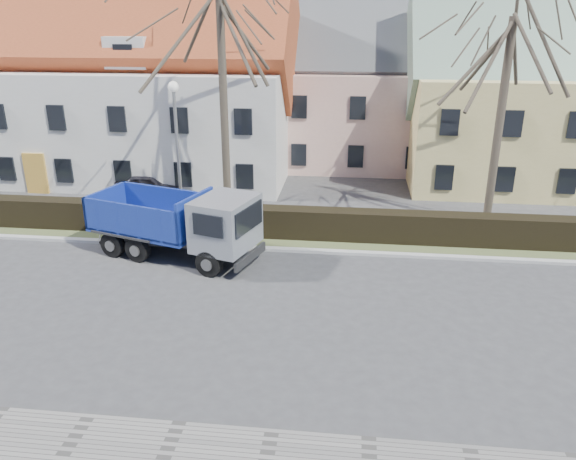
# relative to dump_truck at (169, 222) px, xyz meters

# --- Properties ---
(ground) EXTENTS (120.00, 120.00, 0.00)m
(ground) POSITION_rel_dump_truck_xyz_m (3.28, -3.69, -1.42)
(ground) COLOR #3C3C3F
(curb_far) EXTENTS (80.00, 0.30, 0.12)m
(curb_far) POSITION_rel_dump_truck_xyz_m (3.28, 0.91, -1.36)
(curb_far) COLOR #B0AFAD
(curb_far) RESTS_ON ground
(grass_strip) EXTENTS (80.00, 3.00, 0.10)m
(grass_strip) POSITION_rel_dump_truck_xyz_m (3.28, 2.51, -1.37)
(grass_strip) COLOR #4D5831
(grass_strip) RESTS_ON ground
(hedge) EXTENTS (60.00, 0.90, 1.30)m
(hedge) POSITION_rel_dump_truck_xyz_m (3.28, 2.31, -0.77)
(hedge) COLOR black
(hedge) RESTS_ON ground
(building_white) EXTENTS (26.80, 10.80, 9.50)m
(building_white) POSITION_rel_dump_truck_xyz_m (-9.72, 12.31, 3.33)
(building_white) COLOR silver
(building_white) RESTS_ON ground
(building_pink) EXTENTS (10.80, 8.80, 8.00)m
(building_pink) POSITION_rel_dump_truck_xyz_m (7.28, 16.31, 2.58)
(building_pink) COLOR #DEAB9D
(building_pink) RESTS_ON ground
(building_yellow) EXTENTS (18.80, 10.80, 8.50)m
(building_yellow) POSITION_rel_dump_truck_xyz_m (19.28, 13.31, 2.83)
(building_yellow) COLOR #DAC677
(building_yellow) RESTS_ON ground
(tree_1) EXTENTS (9.20, 9.20, 12.65)m
(tree_1) POSITION_rel_dump_truck_xyz_m (1.28, 4.81, 4.91)
(tree_1) COLOR #3E352B
(tree_1) RESTS_ON ground
(tree_2) EXTENTS (8.00, 8.00, 11.00)m
(tree_2) POSITION_rel_dump_truck_xyz_m (13.28, 4.81, 4.08)
(tree_2) COLOR #3E352B
(tree_2) RESTS_ON ground
(dump_truck) EXTENTS (7.55, 4.62, 2.84)m
(dump_truck) POSITION_rel_dump_truck_xyz_m (0.00, 0.00, 0.00)
(dump_truck) COLOR navy
(dump_truck) RESTS_ON ground
(streetlight) EXTENTS (0.51, 0.51, 6.53)m
(streetlight) POSITION_rel_dump_truck_xyz_m (-0.51, 3.31, 1.85)
(streetlight) COLOR gray
(streetlight) RESTS_ON ground
(cart_frame) EXTENTS (0.86, 0.61, 0.71)m
(cart_frame) POSITION_rel_dump_truck_xyz_m (-3.32, 0.69, -1.06)
(cart_frame) COLOR silver
(cart_frame) RESTS_ON ground
(parked_car_a) EXTENTS (3.67, 1.78, 1.21)m
(parked_car_a) POSITION_rel_dump_truck_xyz_m (-3.54, 7.43, -0.81)
(parked_car_a) COLOR #222028
(parked_car_a) RESTS_ON ground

